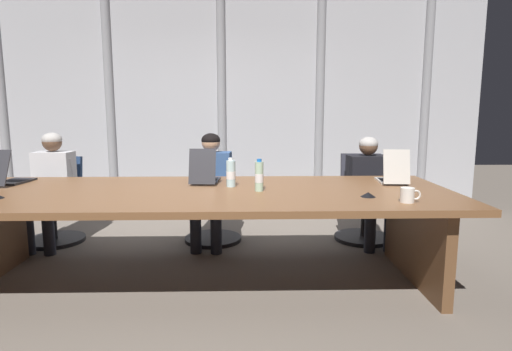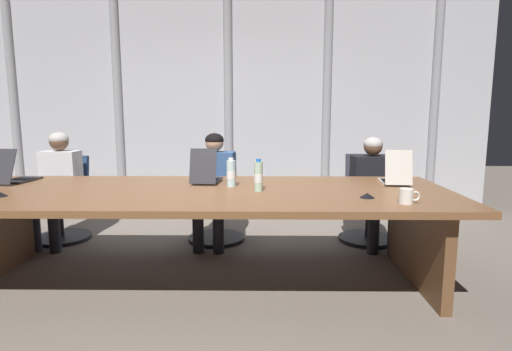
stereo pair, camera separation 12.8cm
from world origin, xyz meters
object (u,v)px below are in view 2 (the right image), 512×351
object	(u,v)px
conference_mic_left_side	(0,194)
conference_mic_middle	(367,195)
laptop_center	(395,177)
office_chair_center	(367,209)
coffee_mug_near	(407,196)
water_bottle_secondary	(258,176)
office_chair_left_mid	(216,208)
person_left_end	(57,182)
laptop_left_mid	(206,176)
person_center	(374,185)
water_bottle_primary	(231,173)
person_left_mid	(213,182)
laptop_left_end	(15,176)
office_chair_left_end	(63,209)

from	to	relation	value
conference_mic_left_side	conference_mic_middle	world-z (taller)	same
laptop_center	office_chair_center	bearing A→B (deg)	5.79
office_chair_center	conference_mic_left_side	bearing A→B (deg)	-61.97
coffee_mug_near	laptop_center	bearing A→B (deg)	78.55
water_bottle_secondary	coffee_mug_near	distance (m)	1.10
water_bottle_secondary	office_chair_left_mid	bearing A→B (deg)	111.44
person_left_end	conference_mic_middle	world-z (taller)	person_left_end
laptop_left_mid	person_center	world-z (taller)	person_center
water_bottle_primary	conference_mic_left_side	world-z (taller)	water_bottle_primary
person_left_mid	conference_mic_middle	size ratio (longest dim) A/B	10.43
conference_mic_middle	water_bottle_primary	bearing A→B (deg)	156.58
office_chair_center	coffee_mug_near	world-z (taller)	office_chair_center
laptop_center	water_bottle_primary	xyz separation A→B (m)	(-1.39, -0.14, 0.05)
laptop_left_end	water_bottle_primary	bearing A→B (deg)	-88.76
conference_mic_middle	person_center	bearing A→B (deg)	72.87
office_chair_left_mid	person_center	distance (m)	1.67
laptop_left_end	person_left_end	xyz separation A→B (m)	(0.05, 0.64, -0.16)
person_center	water_bottle_primary	xyz separation A→B (m)	(-1.41, -0.82, 0.24)
water_bottle_primary	conference_mic_middle	distance (m)	1.11
laptop_left_mid	conference_mic_middle	size ratio (longest dim) A/B	3.82
person_center	person_left_end	bearing A→B (deg)	-95.53
office_chair_left_end	person_center	size ratio (longest dim) A/B	0.80
person_left_mid	person_center	size ratio (longest dim) A/B	1.04
laptop_left_mid	person_center	xyz separation A→B (m)	(1.64, 0.63, -0.19)
office_chair_left_mid	person_left_mid	world-z (taller)	person_left_mid
person_center	office_chair_left_end	bearing A→B (deg)	-98.19
laptop_center	conference_mic_middle	size ratio (longest dim) A/B	3.58
laptop_left_mid	office_chair_left_end	xyz separation A→B (m)	(-1.66, 0.78, -0.49)
coffee_mug_near	water_bottle_primary	bearing A→B (deg)	153.02
person_left_end	water_bottle_primary	xyz separation A→B (m)	(1.85, -0.82, 0.21)
person_center	water_bottle_secondary	world-z (taller)	person_center
laptop_left_end	office_chair_left_end	distance (m)	0.93
laptop_left_end	office_chair_left_mid	size ratio (longest dim) A/B	0.51
office_chair_left_end	water_bottle_primary	bearing A→B (deg)	68.52
laptop_center	person_left_end	size ratio (longest dim) A/B	0.34
laptop_left_mid	person_left_end	size ratio (longest dim) A/B	0.36
laptop_left_end	laptop_left_mid	xyz separation A→B (m)	(1.67, 0.02, 0.00)
laptop_left_mid	laptop_center	size ratio (longest dim) A/B	1.07
water_bottle_secondary	conference_mic_left_side	world-z (taller)	water_bottle_secondary
office_chair_center	conference_mic_middle	xyz separation A→B (m)	(-0.36, -1.41, 0.44)
laptop_left_mid	person_left_end	xyz separation A→B (m)	(-1.62, 0.63, -0.16)
office_chair_left_mid	water_bottle_secondary	bearing A→B (deg)	18.26
laptop_left_mid	office_chair_center	distance (m)	1.86
office_chair_center	coffee_mug_near	distance (m)	1.68
office_chair_left_end	water_bottle_secondary	distance (m)	2.48
laptop_left_mid	coffee_mug_near	world-z (taller)	laptop_left_mid
person_left_end	water_bottle_secondary	xyz separation A→B (m)	(2.08, -1.02, 0.22)
office_chair_center	water_bottle_secondary	bearing A→B (deg)	-41.21
office_chair_left_mid	water_bottle_primary	xyz separation A→B (m)	(0.23, -0.97, 0.53)
office_chair_left_end	coffee_mug_near	distance (m)	3.55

